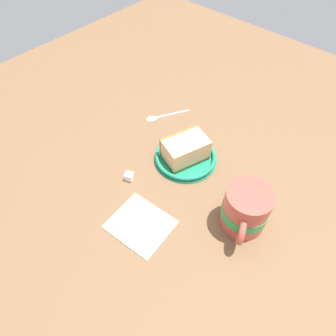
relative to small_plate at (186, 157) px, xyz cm
name	(u,v)px	position (x,y,z in cm)	size (l,w,h in cm)	color
ground_plane	(182,184)	(5.24, 3.39, -2.38)	(146.48, 146.48, 3.17)	brown
small_plate	(186,157)	(0.00, 0.00, 0.00)	(14.47, 14.47, 1.61)	#1E8C66
cake_slice	(185,149)	(-0.09, -0.25, 2.50)	(11.36, 9.36, 5.11)	#9E662D
tea_mug	(244,211)	(5.83, 18.94, 3.91)	(11.06, 8.91, 9.54)	#BF4C3F
teaspoon	(159,116)	(-6.65, -14.78, -0.45)	(11.22, 6.99, 0.80)	silver
folded_napkin	(140,224)	(19.22, 4.48, -0.50)	(10.12, 11.61, 0.60)	beige
sugar_cube	(129,176)	(12.75, -5.58, 0.06)	(1.71, 1.71, 1.71)	white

